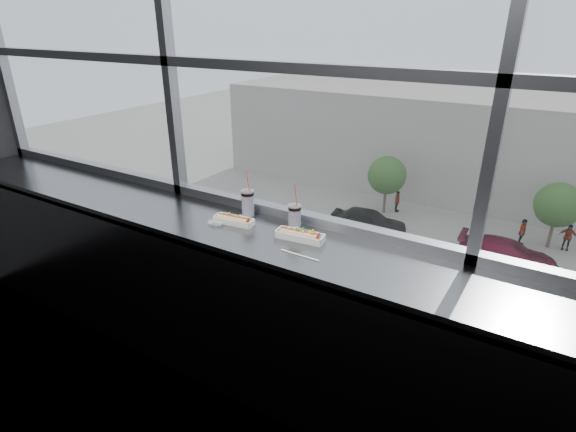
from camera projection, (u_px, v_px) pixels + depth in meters
The scene contains 24 objects.
wall_back_lower at pixel (301, 296), 2.99m from camera, with size 6.00×6.00×0.00m, color black.
window_glass at pixel (307, 7), 2.31m from camera, with size 6.00×6.00×0.00m, color silver.
window_mullions at pixel (305, 7), 2.29m from camera, with size 6.00×0.08×2.40m, color gray, non-canonical shape.
counter at pixel (278, 242), 2.57m from camera, with size 6.00×0.55×0.06m, color gray.
counter_fascia at pixel (255, 340), 2.58m from camera, with size 6.00×0.04×1.04m, color gray.
hotdog_tray_left at pixel (234, 220), 2.73m from camera, with size 0.26×0.11×0.06m.
hotdog_tray_right at pixel (300, 235), 2.53m from camera, with size 0.29×0.12×0.07m.
soda_cup_left at pixel (248, 202), 2.82m from camera, with size 0.09×0.09×0.31m.
soda_cup_right at pixel (295, 216), 2.62m from camera, with size 0.08×0.08×0.30m.
loose_straw at pixel (300, 255), 2.36m from camera, with size 0.01×0.01×0.23m, color white.
wrapper at pixel (216, 222), 2.72m from camera, with size 0.11×0.08×0.03m, color silver.
plaza_ground at pixel (530, 176), 41.75m from camera, with size 120.00×120.00×0.00m, color gray.
street_asphalt at pixel (488, 298), 23.29m from camera, with size 80.00×10.00×0.06m, color black.
far_sidewalk at pixel (508, 239), 29.58m from camera, with size 80.00×6.00×0.04m, color gray.
far_building at pixel (535, 147), 35.83m from camera, with size 50.00×14.00×8.00m, color gray.
car_far_b at pixel (508, 250), 25.88m from camera, with size 6.31×2.63×2.10m, color maroon.
car_far_a at pixel (368, 217), 29.90m from camera, with size 6.85×2.85×2.28m, color black.
car_near_a at pixel (224, 244), 26.43m from camera, with size 6.49×2.70×2.16m, color silver.
car_near_b at pixel (331, 278), 23.12m from camera, with size 6.15×2.56×2.05m, color black.
pedestrian_a at pixel (397, 199), 33.42m from camera, with size 0.87×0.65×1.96m, color #66605B.
pedestrian_c at pixel (568, 234), 27.79m from camera, with size 0.93×0.70×2.10m, color #66605B.
pedestrian_b at pixel (523, 230), 28.33m from camera, with size 0.96×0.72×2.16m, color #66605B.
tree_left at pixel (387, 175), 32.48m from camera, with size 2.79×2.79×4.36m.
tree_center at pixel (558, 205), 27.35m from camera, with size 2.76×2.76×4.32m.
Camera 1 is at (1.23, -0.71, 2.23)m, focal length 28.00 mm.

